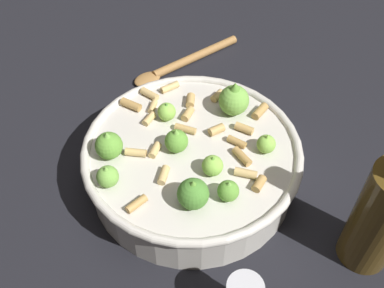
# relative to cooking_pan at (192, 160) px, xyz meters

# --- Properties ---
(ground_plane) EXTENTS (2.40, 2.40, 0.00)m
(ground_plane) POSITION_rel_cooking_pan_xyz_m (-0.00, 0.00, -0.04)
(ground_plane) COLOR black
(cooking_pan) EXTENTS (0.31, 0.31, 0.13)m
(cooking_pan) POSITION_rel_cooking_pan_xyz_m (0.00, 0.00, 0.00)
(cooking_pan) COLOR beige
(cooking_pan) RESTS_ON ground
(olive_oil_bottle) EXTENTS (0.07, 0.07, 0.22)m
(olive_oil_bottle) POSITION_rel_cooking_pan_xyz_m (0.18, 0.19, 0.05)
(olive_oil_bottle) COLOR #4C3814
(olive_oil_bottle) RESTS_ON ground
(wooden_spoon) EXTENTS (0.11, 0.23, 0.02)m
(wooden_spoon) POSITION_rel_cooking_pan_xyz_m (-0.27, 0.05, -0.04)
(wooden_spoon) COLOR #9E703D
(wooden_spoon) RESTS_ON ground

